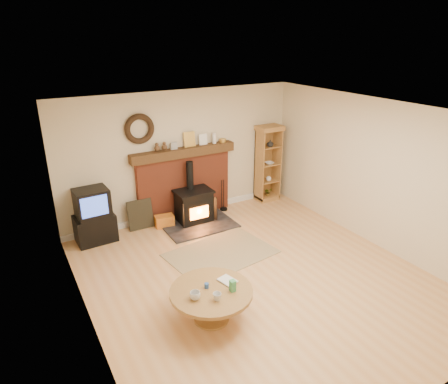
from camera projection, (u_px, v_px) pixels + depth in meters
ground at (256, 277)px, 6.33m from camera, size 5.50×5.50×0.00m
room_shell at (255, 174)px, 5.76m from camera, size 5.02×5.52×2.61m
chimney_breast at (184, 180)px, 8.18m from camera, size 2.20×0.22×1.78m
wood_stove at (195, 207)px, 8.05m from camera, size 1.40×1.00×1.24m
area_rug at (221, 253)px, 7.00m from camera, size 1.92×1.45×0.01m
tv_unit at (94, 217)px, 7.26m from camera, size 0.72×0.52×1.03m
curio_cabinet at (267, 163)px, 8.98m from camera, size 0.56×0.40×1.73m
firelog_box at (164, 221)px, 7.95m from camera, size 0.39×0.27×0.23m
leaning_painting at (140, 215)px, 7.80m from camera, size 0.50×0.13×0.59m
fire_tools at (223, 205)px, 8.69m from camera, size 0.16×0.16×0.70m
coffee_table at (211, 296)px, 5.27m from camera, size 1.10×1.10×0.63m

